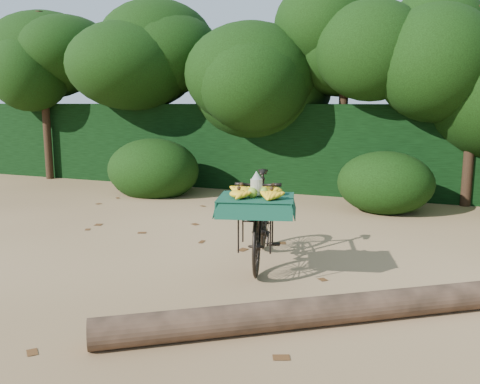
% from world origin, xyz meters
% --- Properties ---
extents(ground, '(80.00, 80.00, 0.00)m').
position_xyz_m(ground, '(0.00, 0.00, 0.00)').
color(ground, tan).
rests_on(ground, ground).
extents(vendor_bicycle, '(1.07, 1.90, 1.07)m').
position_xyz_m(vendor_bicycle, '(0.47, 0.92, 0.54)').
color(vendor_bicycle, black).
rests_on(vendor_bicycle, ground).
extents(fallen_log, '(2.94, 2.19, 0.25)m').
position_xyz_m(fallen_log, '(1.38, -0.56, 0.12)').
color(fallen_log, brown).
rests_on(fallen_log, ground).
extents(hedge_backdrop, '(26.00, 1.80, 1.80)m').
position_xyz_m(hedge_backdrop, '(0.00, 6.30, 0.90)').
color(hedge_backdrop, black).
rests_on(hedge_backdrop, ground).
extents(tree_row, '(14.50, 2.00, 4.00)m').
position_xyz_m(tree_row, '(-0.65, 5.50, 2.00)').
color(tree_row, black).
rests_on(tree_row, ground).
extents(bush_clumps, '(8.80, 1.70, 0.90)m').
position_xyz_m(bush_clumps, '(0.50, 4.30, 0.45)').
color(bush_clumps, black).
rests_on(bush_clumps, ground).
extents(leaf_litter, '(7.00, 7.30, 0.01)m').
position_xyz_m(leaf_litter, '(0.00, 0.65, 0.01)').
color(leaf_litter, '#513015').
rests_on(leaf_litter, ground).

